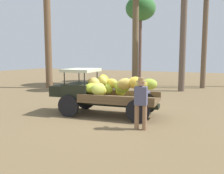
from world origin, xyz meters
TOP-DOWN VIEW (x-y plane):
  - ground_plane at (0.00, 0.00)m, footprint 60.00×60.00m
  - truck at (0.13, -0.11)m, footprint 4.59×2.18m
  - farmer at (-2.02, 1.21)m, footprint 0.52×0.48m
  - forest_tree_1 at (3.19, -13.43)m, footprint 2.76×2.76m

SIDE VIEW (x-z plane):
  - ground_plane at x=0.00m, z-range 0.00..0.00m
  - farmer at x=-2.02m, z-range 0.12..1.82m
  - truck at x=0.13m, z-range 0.04..1.92m
  - forest_tree_1 at x=3.19m, z-range 2.73..10.61m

